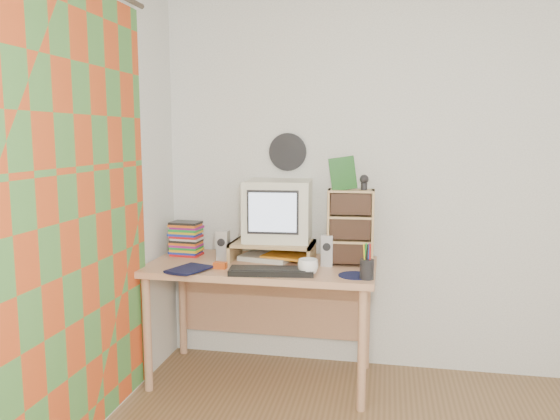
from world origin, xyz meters
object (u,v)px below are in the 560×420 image
at_px(keyboard, 271,271).
at_px(diary, 177,266).
at_px(cd_rack, 350,227).
at_px(crt_monitor, 278,211).
at_px(dvd_stack, 186,235).
at_px(desk, 264,282).
at_px(mug, 308,267).

xyz_separation_m(keyboard, diary, (-0.57, 0.00, 0.01)).
bearing_deg(cd_rack, crt_monitor, 168.57).
bearing_deg(dvd_stack, desk, -3.82).
relative_size(desk, crt_monitor, 3.44).
bearing_deg(desk, crt_monitor, 50.03).
relative_size(desk, diary, 6.34).
distance_m(keyboard, mug, 0.21).
distance_m(cd_rack, mug, 0.41).
xyz_separation_m(dvd_stack, mug, (0.87, -0.36, -0.09)).
bearing_deg(crt_monitor, mug, -59.84).
bearing_deg(cd_rack, keyboard, -146.23).
bearing_deg(dvd_stack, cd_rack, 0.97).
bearing_deg(diary, crt_monitor, 56.05).
bearing_deg(diary, mug, 21.14).
distance_m(desk, diary, 0.57).
distance_m(keyboard, cd_rack, 0.57).
xyz_separation_m(keyboard, mug, (0.21, 0.02, 0.03)).
bearing_deg(crt_monitor, cd_rack, -12.53).
xyz_separation_m(crt_monitor, cd_rack, (0.47, -0.07, -0.08)).
xyz_separation_m(desk, dvd_stack, (-0.54, 0.08, 0.27)).
bearing_deg(dvd_stack, crt_monitor, 5.13).
bearing_deg(keyboard, diary, 172.31).
height_order(desk, diary, diary).
relative_size(keyboard, diary, 2.19).
height_order(keyboard, diary, diary).
height_order(keyboard, dvd_stack, dvd_stack).
bearing_deg(diary, dvd_stack, 122.93).
bearing_deg(diary, desk, 53.20).
bearing_deg(cd_rack, diary, -165.19).
xyz_separation_m(mug, diary, (-0.78, -0.02, -0.02)).
xyz_separation_m(dvd_stack, diary, (0.09, -0.38, -0.11)).
relative_size(desk, cd_rack, 3.01).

